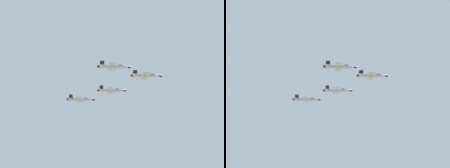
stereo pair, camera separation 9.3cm
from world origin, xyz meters
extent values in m
ellipsoid|color=#9EA3A8|center=(-1.43, -4.79, 89.26)|extent=(10.36, 12.80, 1.88)
cone|color=black|center=(3.51, 1.71, 89.26)|extent=(2.41, 2.47, 1.60)
ellipsoid|color=#334751|center=(0.52, -2.22, 89.97)|extent=(2.64, 2.85, 1.10)
cube|color=#9EA3A8|center=(-1.87, -5.37, 89.15)|extent=(10.36, 9.00, 0.19)
cube|color=black|center=(-5.62, -2.52, 89.21)|extent=(2.41, 2.84, 0.23)
cube|color=black|center=(1.87, -8.22, 89.21)|extent=(2.41, 2.84, 0.23)
cube|color=#9EA3A8|center=(-5.15, -9.69, 89.26)|extent=(5.39, 4.87, 0.19)
cube|color=black|center=(-5.73, -8.88, 90.62)|extent=(1.47, 1.82, 2.72)
cube|color=black|center=(-4.23, -10.02, 90.62)|extent=(1.47, 1.82, 2.72)
cylinder|color=black|center=(-6.12, -10.95, 89.26)|extent=(1.68, 1.63, 1.32)
ellipsoid|color=#9EA3A8|center=(-24.33, -9.52, 86.06)|extent=(10.33, 12.25, 1.83)
cone|color=black|center=(-19.37, -3.33, 86.06)|extent=(2.36, 2.40, 1.56)
ellipsoid|color=#334751|center=(-22.37, -7.08, 86.74)|extent=(2.60, 2.76, 1.07)
cube|color=#9EA3A8|center=(-24.77, -10.08, 85.96)|extent=(9.97, 8.90, 0.18)
cube|color=black|center=(-28.34, -7.21, 86.01)|extent=(2.39, 2.73, 0.22)
cube|color=black|center=(-21.20, -12.94, 86.01)|extent=(2.39, 2.73, 0.22)
cube|color=#9EA3A8|center=(-28.07, -14.19, 86.06)|extent=(5.21, 4.80, 0.18)
cube|color=black|center=(-28.61, -13.39, 87.38)|extent=(1.46, 1.74, 2.64)
cube|color=black|center=(-27.18, -14.54, 87.38)|extent=(1.46, 1.74, 2.64)
cylinder|color=black|center=(-29.04, -15.39, 86.06)|extent=(1.64, 1.59, 1.28)
ellipsoid|color=#9EA3A8|center=(-0.45, -28.15, 87.74)|extent=(10.20, 12.72, 1.86)
cone|color=black|center=(4.40, -21.69, 87.74)|extent=(2.39, 2.44, 1.59)
ellipsoid|color=#334751|center=(1.47, -25.60, 88.44)|extent=(2.61, 2.83, 1.09)
cube|color=#9EA3A8|center=(-0.89, -28.73, 87.64)|extent=(10.28, 8.87, 0.19)
cube|color=black|center=(-4.61, -25.93, 87.69)|extent=(2.37, 2.82, 0.22)
cube|color=black|center=(2.84, -31.53, 87.69)|extent=(2.37, 2.82, 0.22)
cube|color=#9EA3A8|center=(-4.11, -33.02, 87.74)|extent=(5.35, 4.81, 0.19)
cube|color=black|center=(-4.68, -32.23, 89.09)|extent=(1.44, 1.81, 2.69)
cube|color=black|center=(-3.19, -33.35, 89.09)|extent=(1.44, 1.81, 2.69)
cylinder|color=black|center=(-5.05, -34.28, 87.74)|extent=(1.67, 1.61, 1.31)
ellipsoid|color=#9EA3A8|center=(-47.23, -14.25, 85.47)|extent=(10.41, 12.61, 1.87)
cone|color=black|center=(-42.25, -7.87, 85.47)|extent=(2.40, 2.45, 1.59)
ellipsoid|color=#334751|center=(-45.26, -11.73, 86.17)|extent=(2.64, 2.83, 1.09)
cube|color=#9EA3A8|center=(-47.67, -14.83, 85.36)|extent=(10.23, 9.00, 0.19)
cube|color=black|center=(-51.36, -11.95, 85.41)|extent=(2.41, 2.80, 0.22)
cube|color=black|center=(-43.99, -17.70, 85.41)|extent=(2.41, 2.80, 0.22)
cube|color=#9EA3A8|center=(-50.98, -19.06, 85.47)|extent=(5.33, 4.86, 0.19)
cube|color=black|center=(-51.54, -18.26, 86.82)|extent=(1.47, 1.79, 2.70)
cube|color=black|center=(-50.06, -19.41, 86.82)|extent=(1.47, 1.79, 2.70)
cylinder|color=black|center=(-51.95, -20.31, 85.47)|extent=(1.67, 1.62, 1.31)
camera|label=1|loc=(138.78, -146.94, 10.83)|focal=64.78mm
camera|label=2|loc=(138.84, -146.87, 10.83)|focal=64.78mm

